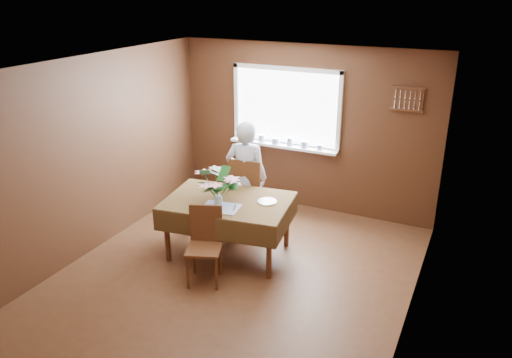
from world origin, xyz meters
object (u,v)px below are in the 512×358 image
at_px(dining_table, 228,207).
at_px(seated_woman, 246,177).
at_px(flower_bouquet, 218,183).
at_px(chair_far, 248,191).
at_px(chair_near, 205,241).

relative_size(dining_table, seated_woman, 1.06).
xyz_separation_m(seated_woman, flower_bouquet, (0.07, -0.90, 0.24)).
xyz_separation_m(dining_table, seated_woman, (-0.10, 0.71, 0.13)).
bearing_deg(dining_table, flower_bouquet, -106.76).
bearing_deg(chair_far, flower_bouquet, 89.73).
bearing_deg(chair_far, seated_woman, 80.99).
distance_m(chair_far, flower_bouquet, 1.05).
bearing_deg(chair_near, seated_woman, 75.67).
relative_size(seated_woman, flower_bouquet, 3.11).
bearing_deg(chair_near, flower_bouquet, 78.45).
bearing_deg(flower_bouquet, seated_woman, 94.24).
relative_size(dining_table, flower_bouquet, 3.28).
bearing_deg(chair_far, dining_table, 92.94).
height_order(chair_near, flower_bouquet, flower_bouquet).
xyz_separation_m(chair_far, chair_near, (0.13, -1.39, -0.07)).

